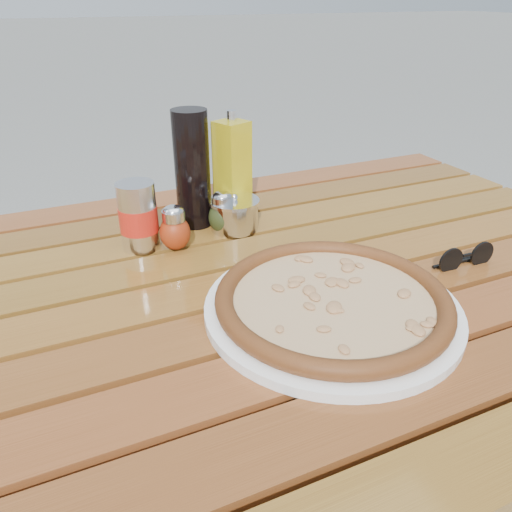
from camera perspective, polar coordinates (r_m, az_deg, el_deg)
name	(u,v)px	position (r m, az deg, el deg)	size (l,w,h in m)	color
table	(261,317)	(0.83, 0.57, -7.03)	(1.40, 0.90, 0.75)	#3C200D
plate	(332,308)	(0.72, 8.65, -5.93)	(0.36, 0.36, 0.01)	white
pizza	(333,299)	(0.71, 8.74, -4.87)	(0.35, 0.35, 0.03)	beige
pepper_shaker	(175,228)	(0.88, -9.28, 3.13)	(0.06, 0.06, 0.08)	#A53412
oregano_shaker	(223,213)	(0.93, -3.81, 4.90)	(0.06, 0.06, 0.08)	#323C18
dark_bottle	(192,170)	(0.95, -7.29, 9.78)	(0.07, 0.07, 0.22)	black
soda_can	(138,217)	(0.89, -13.30, 4.38)	(0.09, 0.09, 0.12)	silver
olive_oil_cruet	(232,170)	(0.99, -2.72, 9.84)	(0.07, 0.07, 0.21)	#B8A313
parmesan_tin	(234,214)	(0.95, -2.50, 4.83)	(0.12, 0.12, 0.07)	silver
sunglasses	(465,258)	(0.89, 22.79, -0.19)	(0.11, 0.03, 0.04)	black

